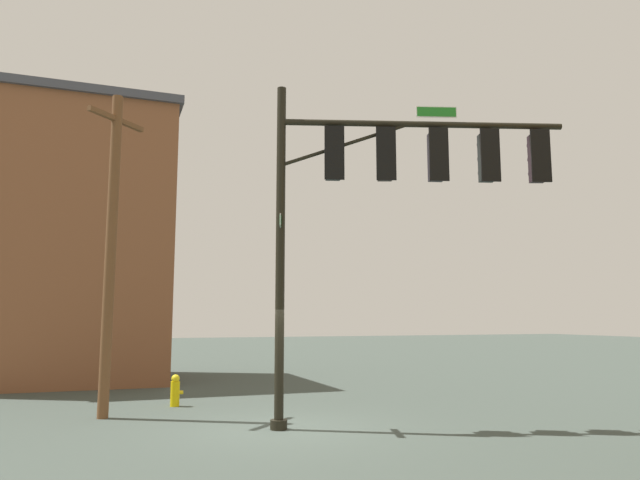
{
  "coord_description": "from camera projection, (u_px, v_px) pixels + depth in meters",
  "views": [
    {
      "loc": [
        -3.47,
        -12.18,
        2.31
      ],
      "look_at": [
        1.08,
        0.45,
        4.12
      ],
      "focal_mm": 32.73,
      "sensor_mm": 36.0,
      "label": 1
    }
  ],
  "objects": [
    {
      "name": "ground_plane",
      "position": [
        279.0,
        430.0,
        12.22
      ],
      "size": [
        120.0,
        120.0,
        0.0
      ],
      "primitive_type": "plane",
      "color": "#3C4740"
    },
    {
      "name": "signal_pole_assembly",
      "position": [
        400.0,
        177.0,
        13.11
      ],
      "size": [
        6.36,
        2.43,
        7.5
      ],
      "color": "black",
      "rests_on": "ground_plane"
    },
    {
      "name": "utility_pole",
      "position": [
        111.0,
        245.0,
        14.12
      ],
      "size": [
        1.35,
        1.37,
        7.84
      ],
      "color": "brown",
      "rests_on": "ground_plane"
    },
    {
      "name": "fire_hydrant",
      "position": [
        175.0,
        391.0,
        15.48
      ],
      "size": [
        0.33,
        0.24,
        0.83
      ],
      "color": "#DDBC09",
      "rests_on": "ground_plane"
    },
    {
      "name": "brick_building",
      "position": [
        69.0,
        243.0,
        22.1
      ],
      "size": [
        7.55,
        6.55,
        10.3
      ],
      "color": "brown",
      "rests_on": "ground_plane"
    }
  ]
}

